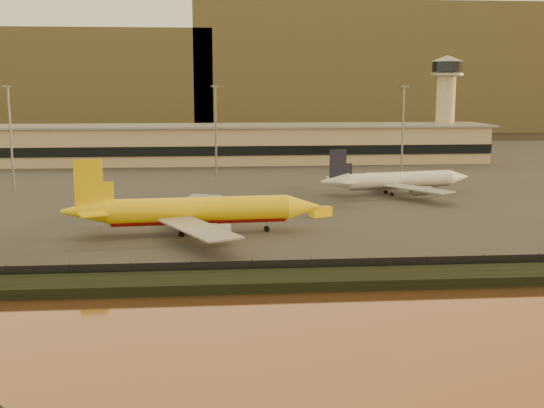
% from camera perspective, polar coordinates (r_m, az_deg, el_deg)
% --- Properties ---
extents(ground, '(900.00, 900.00, 0.00)m').
position_cam_1_polar(ground, '(105.19, 1.17, -4.17)').
color(ground, black).
rests_on(ground, ground).
extents(embankment, '(320.00, 7.00, 1.40)m').
position_cam_1_polar(embankment, '(88.71, 2.37, -6.38)').
color(embankment, black).
rests_on(embankment, ground).
extents(tarmac, '(320.00, 220.00, 0.20)m').
position_cam_1_polar(tarmac, '(198.39, -1.81, 2.50)').
color(tarmac, '#2D2D2D').
rests_on(tarmac, ground).
extents(perimeter_fence, '(300.00, 0.05, 2.20)m').
position_cam_1_polar(perimeter_fence, '(92.36, 2.05, -5.34)').
color(perimeter_fence, black).
rests_on(perimeter_fence, tarmac).
extents(terminal_building, '(202.00, 25.00, 12.60)m').
position_cam_1_polar(terminal_building, '(227.83, -5.92, 4.96)').
color(terminal_building, tan).
rests_on(terminal_building, tarmac).
extents(control_tower, '(11.20, 11.20, 35.50)m').
position_cam_1_polar(control_tower, '(246.22, 14.34, 8.67)').
color(control_tower, tan).
rests_on(control_tower, tarmac).
extents(apron_light_masts, '(152.20, 12.20, 25.40)m').
position_cam_1_polar(apron_light_masts, '(178.63, 3.38, 6.70)').
color(apron_light_masts, slate).
rests_on(apron_light_masts, tarmac).
extents(distant_hills, '(470.00, 160.00, 70.00)m').
position_cam_1_polar(distant_hills, '(441.58, -6.42, 10.56)').
color(distant_hills, brown).
rests_on(distant_hills, ground).
extents(dhl_cargo_jet, '(44.58, 43.56, 13.31)m').
position_cam_1_polar(dhl_cargo_jet, '(118.02, -6.49, -0.61)').
color(dhl_cargo_jet, yellow).
rests_on(dhl_cargo_jet, tarmac).
extents(white_narrowbody_jet, '(38.14, 36.65, 11.02)m').
position_cam_1_polar(white_narrowbody_jet, '(163.11, 10.42, 1.94)').
color(white_narrowbody_jet, silver).
rests_on(white_narrowbody_jet, tarmac).
extents(gse_vehicle_yellow, '(4.70, 3.55, 1.93)m').
position_cam_1_polar(gse_vehicle_yellow, '(133.77, 4.09, -0.65)').
color(gse_vehicle_yellow, yellow).
rests_on(gse_vehicle_yellow, tarmac).
extents(gse_vehicle_white, '(4.94, 3.35, 2.04)m').
position_cam_1_polar(gse_vehicle_white, '(132.92, -8.21, -0.77)').
color(gse_vehicle_white, silver).
rests_on(gse_vehicle_white, tarmac).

